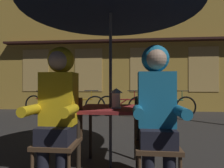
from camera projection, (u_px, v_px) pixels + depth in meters
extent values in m
cube|color=maroon|center=(111.00, 109.00, 2.24)|extent=(0.72, 0.72, 0.04)
cylinder|color=#2D2319|center=(78.00, 147.00, 1.96)|extent=(0.04, 0.04, 0.70)
cylinder|color=#2D2319|center=(138.00, 149.00, 1.90)|extent=(0.04, 0.04, 0.70)
cylinder|color=#2D2319|center=(90.00, 132.00, 2.57)|extent=(0.04, 0.04, 0.70)
cylinder|color=#2D2319|center=(136.00, 134.00, 2.52)|extent=(0.04, 0.04, 0.70)
cylinder|color=#4C4C51|center=(111.00, 75.00, 2.24)|extent=(0.04, 0.04, 2.25)
cube|color=white|center=(116.00, 107.00, 2.15)|extent=(0.11, 0.11, 0.02)
cube|color=white|center=(116.00, 100.00, 2.15)|extent=(0.09, 0.09, 0.16)
pyramid|color=white|center=(116.00, 90.00, 2.15)|extent=(0.11, 0.11, 0.06)
cube|color=#513823|center=(58.00, 143.00, 1.84)|extent=(0.40, 0.40, 0.04)
cylinder|color=#513823|center=(79.00, 160.00, 2.00)|extent=(0.03, 0.03, 0.41)
cylinder|color=#513823|center=(48.00, 159.00, 2.03)|extent=(0.03, 0.03, 0.41)
cube|color=#513823|center=(64.00, 117.00, 2.03)|extent=(0.40, 0.03, 0.42)
cube|color=#513823|center=(157.00, 146.00, 1.75)|extent=(0.40, 0.40, 0.04)
cylinder|color=#513823|center=(171.00, 164.00, 1.91)|extent=(0.03, 0.03, 0.41)
cylinder|color=#513823|center=(138.00, 162.00, 1.94)|extent=(0.03, 0.03, 0.41)
cube|color=#513823|center=(154.00, 118.00, 1.94)|extent=(0.40, 0.03, 0.42)
cube|color=black|center=(58.00, 133.00, 1.84)|extent=(0.32, 0.36, 0.16)
cube|color=yellow|center=(59.00, 98.00, 1.89)|extent=(0.34, 0.22, 0.52)
cylinder|color=yellow|center=(70.00, 111.00, 1.65)|extent=(0.09, 0.30, 0.09)
cylinder|color=yellow|center=(31.00, 110.00, 1.68)|extent=(0.09, 0.30, 0.09)
sphere|color=tan|center=(59.00, 60.00, 1.89)|extent=(0.21, 0.21, 0.21)
sphere|color=yellow|center=(61.00, 60.00, 1.94)|extent=(0.27, 0.27, 0.27)
cube|color=black|center=(157.00, 136.00, 1.75)|extent=(0.32, 0.36, 0.16)
cube|color=teal|center=(156.00, 99.00, 1.80)|extent=(0.34, 0.22, 0.52)
cylinder|color=teal|center=(182.00, 112.00, 1.56)|extent=(0.09, 0.30, 0.09)
cylinder|color=teal|center=(138.00, 112.00, 1.59)|extent=(0.09, 0.30, 0.09)
sphere|color=tan|center=(156.00, 59.00, 1.80)|extent=(0.21, 0.21, 0.21)
sphere|color=teal|center=(155.00, 59.00, 1.85)|extent=(0.27, 0.27, 0.27)
cube|color=gold|center=(117.00, 34.00, 7.65)|extent=(10.00, 0.60, 6.20)
cube|color=#E0B260|center=(36.00, 70.00, 7.65)|extent=(1.10, 0.02, 1.70)
cube|color=#E0B260|center=(88.00, 70.00, 7.44)|extent=(1.10, 0.02, 1.70)
cube|color=#E0B260|center=(144.00, 70.00, 7.24)|extent=(1.10, 0.02, 1.70)
cube|color=#E0B260|center=(204.00, 69.00, 7.03)|extent=(1.10, 0.02, 1.70)
cube|color=#331914|center=(116.00, 41.00, 7.20)|extent=(9.00, 0.36, 0.08)
torus|color=black|center=(61.00, 105.00, 6.16)|extent=(0.66, 0.13, 0.66)
torus|color=black|center=(34.00, 105.00, 6.38)|extent=(0.66, 0.13, 0.66)
cylinder|color=maroon|center=(47.00, 99.00, 6.27)|extent=(0.83, 0.14, 0.04)
cylinder|color=maroon|center=(44.00, 104.00, 6.29)|extent=(0.61, 0.11, 0.44)
cylinder|color=maroon|center=(40.00, 95.00, 6.33)|extent=(0.02, 0.02, 0.24)
cube|color=black|center=(40.00, 91.00, 6.33)|extent=(0.21, 0.10, 0.04)
cylinder|color=maroon|center=(58.00, 95.00, 6.18)|extent=(0.02, 0.02, 0.28)
cylinder|color=black|center=(58.00, 90.00, 6.18)|extent=(0.44, 0.08, 0.02)
torus|color=black|center=(95.00, 106.00, 6.02)|extent=(0.66, 0.13, 0.66)
torus|color=black|center=(63.00, 106.00, 5.99)|extent=(0.66, 0.13, 0.66)
cylinder|color=#B78419|center=(79.00, 99.00, 6.01)|extent=(0.83, 0.14, 0.04)
cylinder|color=#B78419|center=(75.00, 105.00, 6.00)|extent=(0.61, 0.11, 0.44)
cylinder|color=#B78419|center=(70.00, 96.00, 6.00)|extent=(0.02, 0.02, 0.24)
cube|color=black|center=(70.00, 92.00, 6.00)|extent=(0.21, 0.10, 0.04)
cylinder|color=#B78419|center=(91.00, 95.00, 6.02)|extent=(0.02, 0.02, 0.28)
cylinder|color=black|center=(91.00, 91.00, 6.02)|extent=(0.44, 0.08, 0.02)
torus|color=black|center=(138.00, 107.00, 5.80)|extent=(0.66, 0.18, 0.66)
torus|color=black|center=(107.00, 106.00, 6.09)|extent=(0.66, 0.18, 0.66)
cylinder|color=maroon|center=(122.00, 99.00, 5.95)|extent=(0.83, 0.20, 0.04)
cylinder|color=maroon|center=(119.00, 105.00, 5.98)|extent=(0.60, 0.15, 0.44)
cylinder|color=maroon|center=(114.00, 96.00, 6.03)|extent=(0.02, 0.02, 0.24)
cube|color=black|center=(114.00, 92.00, 6.03)|extent=(0.21, 0.12, 0.04)
cylinder|color=maroon|center=(134.00, 95.00, 5.84)|extent=(0.02, 0.02, 0.28)
cylinder|color=black|center=(134.00, 91.00, 5.84)|extent=(0.44, 0.11, 0.02)
torus|color=black|center=(186.00, 107.00, 5.72)|extent=(0.66, 0.16, 0.66)
torus|color=black|center=(153.00, 107.00, 5.65)|extent=(0.66, 0.16, 0.66)
cylinder|color=#236B3D|center=(170.00, 100.00, 5.68)|extent=(0.83, 0.18, 0.04)
cylinder|color=#236B3D|center=(166.00, 106.00, 5.67)|extent=(0.60, 0.14, 0.44)
cylinder|color=#236B3D|center=(161.00, 96.00, 5.66)|extent=(0.02, 0.02, 0.24)
cube|color=black|center=(161.00, 92.00, 5.66)|extent=(0.21, 0.11, 0.04)
cylinder|color=#236B3D|center=(182.00, 95.00, 5.71)|extent=(0.02, 0.02, 0.28)
cylinder|color=black|center=(182.00, 91.00, 5.72)|extent=(0.44, 0.10, 0.02)
cylinder|color=brown|center=(47.00, 108.00, 6.89)|extent=(0.36, 0.36, 0.34)
sphere|color=#285B2D|center=(47.00, 95.00, 6.90)|extent=(0.60, 0.60, 0.60)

